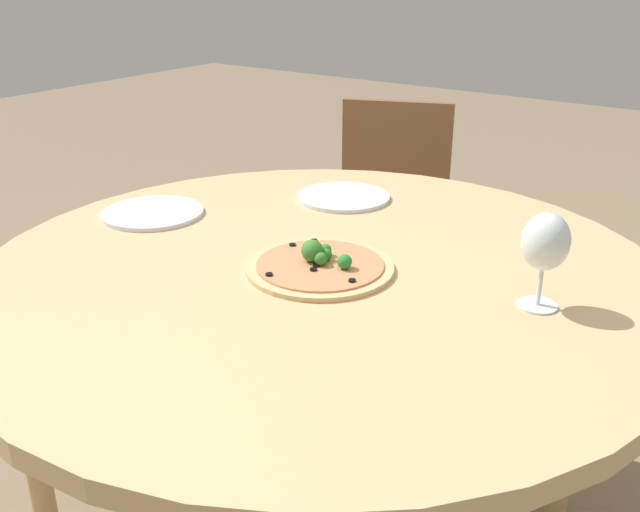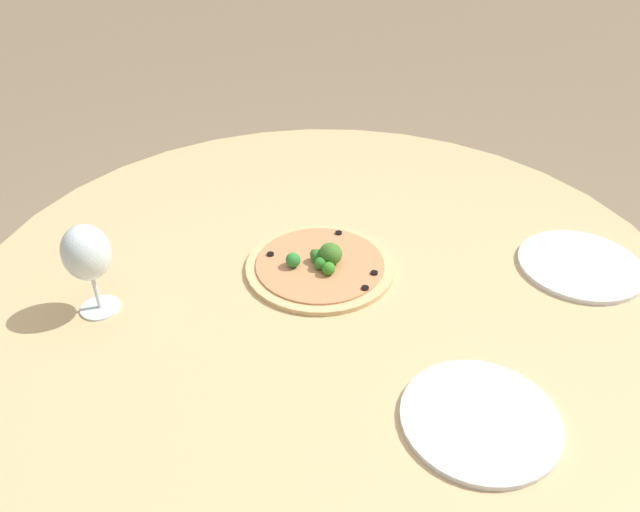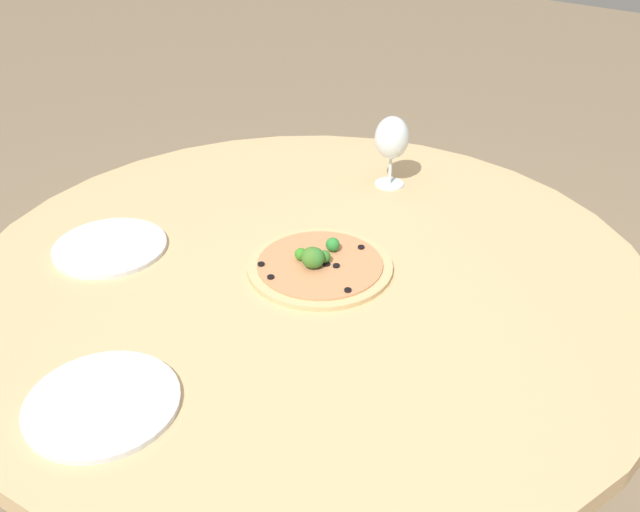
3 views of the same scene
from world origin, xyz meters
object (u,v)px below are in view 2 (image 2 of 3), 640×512
object	(u,v)px
pizza	(321,264)
plate_near	(480,419)
wine_glass	(87,254)
plate_far	(580,265)

from	to	relation	value
pizza	plate_near	xyz separation A→B (m)	(0.40, 0.21, -0.01)
pizza	plate_near	size ratio (longest dim) A/B	1.24
wine_glass	plate_far	size ratio (longest dim) A/B	0.73
wine_glass	plate_far	distance (m)	0.93
plate_far	plate_near	bearing A→B (deg)	-39.95
pizza	plate_far	bearing A→B (deg)	86.55
plate_near	wine_glass	bearing A→B (deg)	-116.18
wine_glass	plate_far	xyz separation A→B (m)	(-0.06, 0.92, -0.11)
plate_near	pizza	bearing A→B (deg)	-152.43
plate_near	plate_far	world-z (taller)	same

